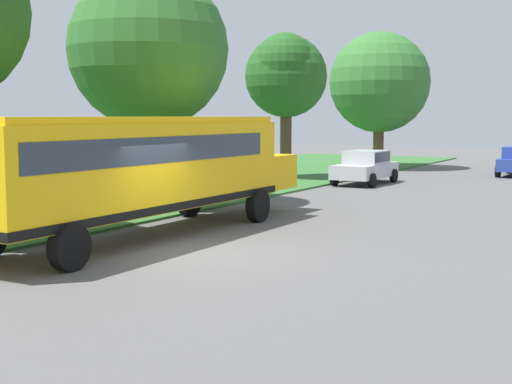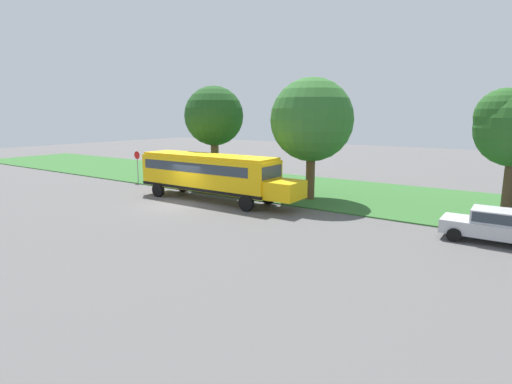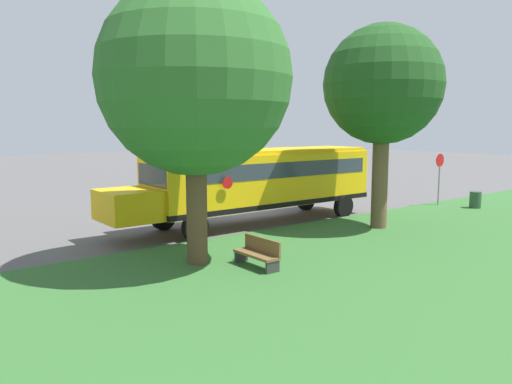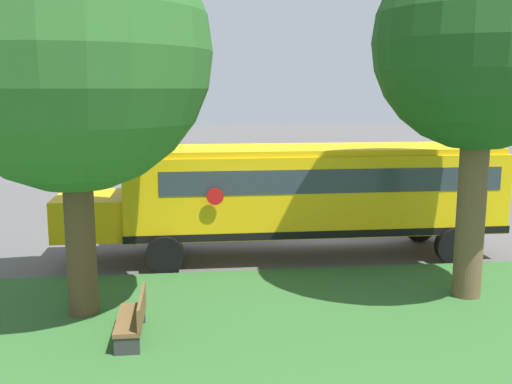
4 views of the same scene
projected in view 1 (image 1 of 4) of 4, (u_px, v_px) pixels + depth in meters
name	position (u px, v px, depth m)	size (l,w,h in m)	color
ground_plane	(200.00, 253.00, 16.58)	(120.00, 120.00, 0.00)	#565454
school_bus	(142.00, 164.00, 18.50)	(2.85, 12.42, 3.16)	yellow
car_silver_nearest	(366.00, 165.00, 33.42)	(2.02, 4.40, 1.56)	#B7B7BC
oak_tree_roadside_mid	(147.00, 49.00, 25.07)	(5.61, 5.61, 8.31)	brown
oak_tree_far_end	(286.00, 73.00, 35.08)	(4.08, 4.08, 7.22)	#4C3826
oak_tree_across_road	(376.00, 84.00, 42.87)	(6.03, 6.03, 8.21)	brown
park_bench	(97.00, 193.00, 25.13)	(1.60, 0.50, 0.92)	brown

